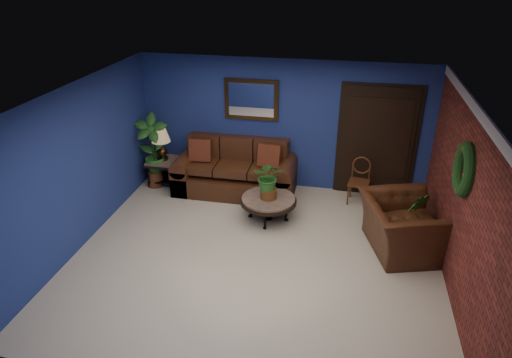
% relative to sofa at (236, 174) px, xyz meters
% --- Properties ---
extents(floor, '(5.50, 5.50, 0.00)m').
position_rel_sofa_xyz_m(floor, '(0.83, -2.09, -0.34)').
color(floor, beige).
rests_on(floor, ground).
extents(wall_back, '(5.50, 0.04, 2.50)m').
position_rel_sofa_xyz_m(wall_back, '(0.83, 0.41, 0.91)').
color(wall_back, navy).
rests_on(wall_back, ground).
extents(wall_left, '(0.04, 5.00, 2.50)m').
position_rel_sofa_xyz_m(wall_left, '(-1.92, -2.09, 0.91)').
color(wall_left, navy).
rests_on(wall_left, ground).
extents(wall_right_brick, '(0.04, 5.00, 2.50)m').
position_rel_sofa_xyz_m(wall_right_brick, '(3.58, -2.09, 0.91)').
color(wall_right_brick, maroon).
rests_on(wall_right_brick, ground).
extents(ceiling, '(5.50, 5.00, 0.02)m').
position_rel_sofa_xyz_m(ceiling, '(0.83, -2.09, 2.16)').
color(ceiling, silver).
rests_on(ceiling, wall_back).
extents(crown_molding, '(0.03, 5.00, 0.14)m').
position_rel_sofa_xyz_m(crown_molding, '(3.55, -2.09, 2.09)').
color(crown_molding, white).
rests_on(crown_molding, wall_right_brick).
extents(wall_mirror, '(1.02, 0.06, 0.77)m').
position_rel_sofa_xyz_m(wall_mirror, '(0.23, 0.37, 1.38)').
color(wall_mirror, '#422B11').
rests_on(wall_mirror, wall_back).
extents(closet_door, '(1.44, 0.06, 2.18)m').
position_rel_sofa_xyz_m(closet_door, '(2.58, 0.38, 0.71)').
color(closet_door, black).
rests_on(closet_door, wall_back).
extents(wreath, '(0.16, 0.72, 0.72)m').
position_rel_sofa_xyz_m(wreath, '(3.52, -2.04, 1.36)').
color(wreath, black).
rests_on(wreath, wall_right_brick).
extents(sofa, '(2.28, 0.99, 1.03)m').
position_rel_sofa_xyz_m(sofa, '(0.00, 0.00, 0.00)').
color(sofa, '#492215').
rests_on(sofa, ground).
extents(coffee_table, '(0.97, 0.97, 0.42)m').
position_rel_sofa_xyz_m(coffee_table, '(0.81, -0.96, 0.02)').
color(coffee_table, '#4D4743').
rests_on(coffee_table, ground).
extents(end_table, '(0.58, 0.58, 0.53)m').
position_rel_sofa_xyz_m(end_table, '(-1.47, -0.04, 0.07)').
color(end_table, '#4D4743').
rests_on(end_table, ground).
extents(table_lamp, '(0.37, 0.37, 0.61)m').
position_rel_sofa_xyz_m(table_lamp, '(-1.47, -0.04, 0.59)').
color(table_lamp, '#422B11').
rests_on(table_lamp, end_table).
extents(side_chair, '(0.41, 0.41, 0.85)m').
position_rel_sofa_xyz_m(side_chair, '(2.33, 0.03, 0.15)').
color(side_chair, '#5D301A').
rests_on(side_chair, ground).
extents(armchair, '(1.43, 1.53, 0.82)m').
position_rel_sofa_xyz_m(armchair, '(2.98, -1.44, 0.08)').
color(armchair, '#492215').
rests_on(armchair, ground).
extents(coffee_plant, '(0.53, 0.47, 0.68)m').
position_rel_sofa_xyz_m(coffee_plant, '(0.81, -0.96, 0.45)').
color(coffee_plant, brown).
rests_on(coffee_plant, coffee_table).
extents(floor_plant, '(0.42, 0.35, 0.87)m').
position_rel_sofa_xyz_m(floor_plant, '(3.18, -1.12, 0.12)').
color(floor_plant, brown).
rests_on(floor_plant, ground).
extents(tall_plant, '(0.73, 0.58, 1.46)m').
position_rel_sofa_xyz_m(tall_plant, '(-1.62, -0.14, 0.45)').
color(tall_plant, '#622B1C').
rests_on(tall_plant, ground).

